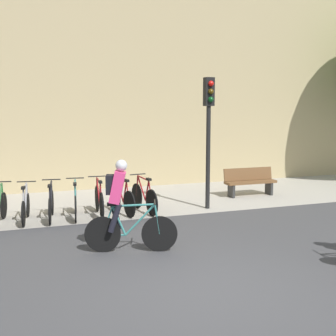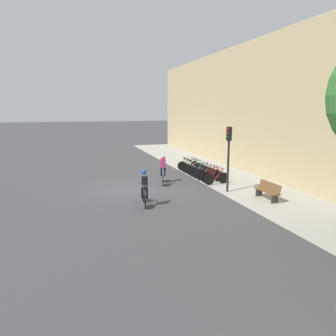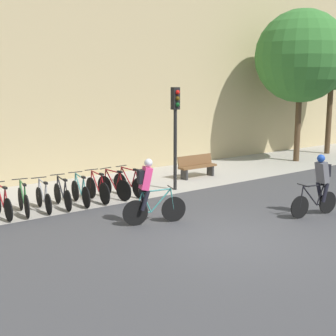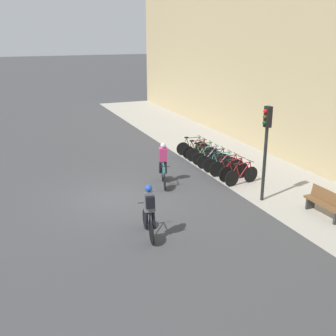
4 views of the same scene
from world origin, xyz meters
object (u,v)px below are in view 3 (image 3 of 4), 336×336
Objects in this scene: parked_bike_5 at (80,192)px; parked_bike_6 at (98,189)px; cyclist_pink at (148,190)px; traffic_light_pole at (175,119)px; parked_bike_8 at (130,184)px; parked_bike_2 at (23,200)px; parked_bike_4 at (62,195)px; parked_bike_7 at (114,186)px; parked_bike_3 at (43,198)px; parked_bike_1 at (2,204)px; bench at (197,166)px; cyclist_grey at (320,183)px.

parked_bike_6 is (0.60, 0.00, 0.01)m from parked_bike_5.
traffic_light_pole is at bearing 42.16° from cyclist_pink.
traffic_light_pole reaches higher than parked_bike_6.
parked_bike_2 is at bearing -180.00° from parked_bike_8.
parked_bike_7 reaches higher than parked_bike_4.
parked_bike_8 is 0.47× the size of traffic_light_pole.
cyclist_pink is 1.12× the size of parked_bike_3.
parked_bike_6 reaches higher than parked_bike_4.
parked_bike_8 is at bearing -0.00° from parked_bike_6.
parked_bike_1 is 0.96× the size of parked_bike_6.
parked_bike_5 is 5.73m from bench.
traffic_light_pole reaches higher than parked_bike_5.
cyclist_pink is 4.46m from traffic_light_pole.
parked_bike_8 is (4.23, 0.00, 0.02)m from parked_bike_1.
parked_bike_2 reaches higher than bench.
parked_bike_2 reaches higher than parked_bike_3.
parked_bike_2 is at bearing -179.99° from parked_bike_7.
parked_bike_6 is (2.41, 0.00, 0.01)m from parked_bike_2.
parked_bike_7 is (2.42, 0.00, 0.02)m from parked_bike_3.
parked_bike_4 is 0.99× the size of parked_bike_8.
bench is (5.14, 4.02, -0.47)m from cyclist_pink.
parked_bike_3 is at bearing -179.98° from parked_bike_8.
parked_bike_8 is at bearing 66.42° from cyclist_pink.
parked_bike_5 is at bearing -169.79° from bench.
parked_bike_5 is (1.21, 0.00, 0.02)m from parked_bike_3.
bench is (5.03, 1.01, 0.06)m from parked_bike_6.
parked_bike_3 is 5.25m from traffic_light_pole.
parked_bike_5 is at bearing 99.47° from cyclist_pink.
cyclist_grey is at bearing -46.77° from parked_bike_5.
cyclist_grey is 7.18m from parked_bike_5.
parked_bike_7 is at bearing 76.75° from cyclist_pink.
parked_bike_6 is at bearing -179.95° from parked_bike_7.
parked_bike_6 reaches higher than parked_bike_3.
parked_bike_1 is 1.81m from parked_bike_4.
parked_bike_2 reaches higher than parked_bike_5.
parked_bike_1 is 2.41m from parked_bike_5.
parked_bike_7 is (0.71, 3.00, -0.54)m from cyclist_pink.
parked_bike_2 is 1.81m from parked_bike_5.
parked_bike_5 reaches higher than parked_bike_3.
parked_bike_3 is at bearing -179.96° from parked_bike_7.
parked_bike_8 is (1.81, 0.00, 0.01)m from parked_bike_5.
traffic_light_pole reaches higher than parked_bike_2.
parked_bike_3 is (-6.11, 5.21, -0.56)m from cyclist_grey.
parked_bike_3 is 0.93× the size of bench.
traffic_light_pole is at bearing -3.16° from parked_bike_5.
parked_bike_6 is at bearing 180.00° from parked_bike_8.
cyclist_grey reaches higher than parked_bike_3.
parked_bike_8 is (2.42, 0.00, 0.02)m from parked_bike_4.
parked_bike_2 is 2.41m from parked_bike_6.
cyclist_pink is 3.05m from parked_bike_6.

